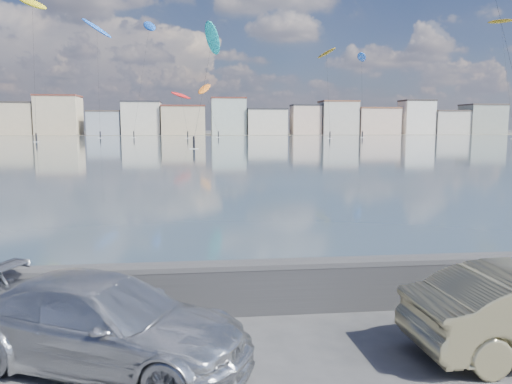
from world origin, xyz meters
TOP-DOWN VIEW (x-y plane):
  - bay_water at (0.00, 91.50)m, footprint 500.00×177.00m
  - far_shore_strip at (0.00, 200.00)m, footprint 500.00×60.00m
  - seawall at (0.00, 2.70)m, footprint 400.00×0.36m
  - far_buildings at (1.31, 186.00)m, footprint 240.79×13.26m
  - car_silver at (-1.67, 0.87)m, footprint 5.00×3.59m
  - kitesurfer_1 at (-15.32, 158.08)m, footprint 7.89×20.18m
  - kitesurfer_2 at (1.57, 147.83)m, footprint 7.37×11.44m
  - kitesurfer_4 at (-37.49, 116.26)m, footprint 8.86×12.67m
  - kitesurfer_6 at (87.14, 134.00)m, footprint 7.77×19.57m
  - kitesurfer_7 at (2.37, 85.92)m, footprint 6.16×19.59m
  - kitesurfer_8 at (-5.64, 151.99)m, footprint 7.73×20.49m
  - kitesurfer_11 at (50.50, 148.27)m, footprint 7.07×18.01m
  - kitesurfer_16 at (37.55, 141.60)m, footprint 5.41×17.48m
  - kitesurfer_18 at (-29.65, 149.03)m, footprint 9.12×11.19m

SIDE VIEW (x-z plane):
  - bay_water at x=0.00m, z-range 0.01..0.01m
  - far_shore_strip at x=0.00m, z-range 0.01..0.01m
  - seawall at x=0.00m, z-range 0.04..1.12m
  - car_silver at x=-1.67m, z-range 0.00..1.35m
  - far_buildings at x=1.31m, z-range -1.27..13.33m
  - kitesurfer_8 at x=-5.64m, z-range 5.44..19.86m
  - kitesurfer_2 at x=1.57m, z-range 5.99..22.83m
  - kitesurfer_7 at x=2.37m, z-range 7.86..29.73m
  - kitesurfer_11 at x=50.50m, z-range 11.40..37.43m
  - kitesurfer_16 at x=37.55m, z-range 11.21..37.76m
  - kitesurfer_4 at x=-37.49m, z-range 13.87..47.60m
  - kitesurfer_18 at x=-29.65m, z-range 13.89..49.23m
  - kitesurfer_6 at x=87.14m, z-range 15.61..49.96m
  - kitesurfer_1 at x=-15.32m, z-range 15.38..53.09m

